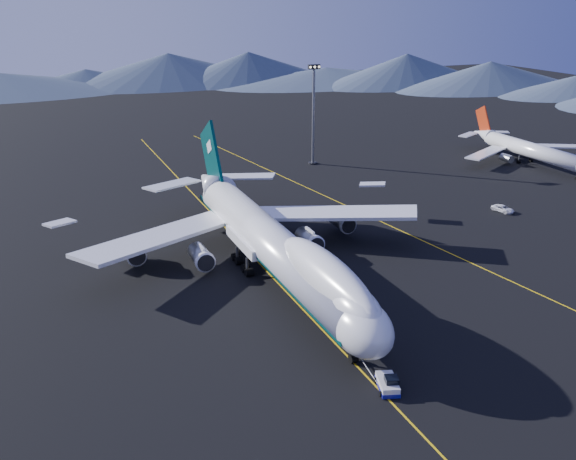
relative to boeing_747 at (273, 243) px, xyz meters
name	(u,v)px	position (x,y,z in m)	size (l,w,h in m)	color
ground	(273,278)	(0.00, -0.03, -5.81)	(500.00, 500.00, 0.00)	black
taxiway_line_main	(273,278)	(0.00, -0.03, -5.80)	(0.25, 220.00, 0.01)	#E4B70D
taxiway_line_side	(403,232)	(30.00, 9.97, -5.80)	(0.25, 200.00, 0.01)	#E4B70D
boeing_747	(273,243)	(0.00, 0.00, 0.00)	(59.62, 72.43, 19.37)	silver
pushback_tug	(387,385)	(0.92, -32.90, -5.25)	(3.28, 4.56, 1.79)	silver
second_jet	(527,149)	(87.70, 41.73, -2.11)	(38.04, 42.98, 12.23)	silver
service_van	(503,209)	(55.06, 11.99, -5.16)	(2.17, 4.72, 1.31)	white
floodlight_mast	(313,115)	(35.78, 62.62, 7.00)	(3.12, 2.34, 25.29)	black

